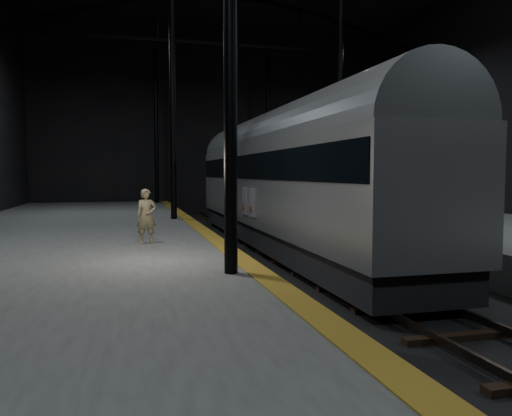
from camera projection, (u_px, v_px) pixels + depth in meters
name	position (u px, v px, depth m)	size (l,w,h in m)	color
ground	(330.00, 274.00, 14.62)	(44.00, 44.00, 0.00)	black
platform_left	(57.00, 269.00, 12.70)	(9.00, 43.80, 1.00)	#4D4D4A
tactile_strip	(221.00, 244.00, 13.73)	(0.50, 43.80, 0.01)	#9C6B1C
track	(330.00, 271.00, 14.61)	(2.40, 43.00, 0.24)	#3F3328
train	(283.00, 174.00, 18.81)	(2.93, 19.57, 5.23)	#A1A3A9
woman	(146.00, 216.00, 13.82)	(0.55, 0.36, 1.52)	#9A8A5E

